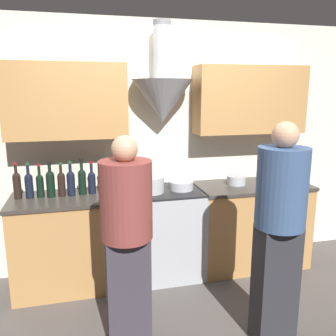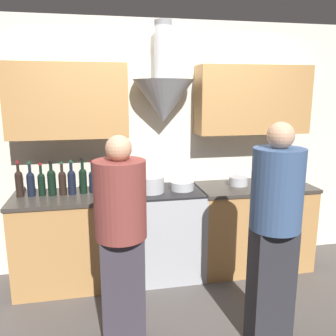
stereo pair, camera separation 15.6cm
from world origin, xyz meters
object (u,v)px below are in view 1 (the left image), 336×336
(wine_bottle_7, at_px, (92,181))
(saucepan, at_px, (236,180))
(stove_range, at_px, (166,232))
(wine_bottle_4, at_px, (61,183))
(wine_bottle_0, at_px, (17,184))
(wine_bottle_2, at_px, (40,184))
(orange_fruit, at_px, (272,179))
(person_foreground_left, at_px, (127,235))
(wine_bottle_8, at_px, (102,180))
(wine_bottle_1, at_px, (29,184))
(wine_bottle_5, at_px, (71,182))
(wine_bottle_9, at_px, (114,179))
(mixing_bowl, at_px, (181,185))
(stock_pot, at_px, (151,184))
(person_foreground_right, at_px, (279,226))
(wine_bottle_3, at_px, (50,182))
(wine_bottle_6, at_px, (82,180))

(wine_bottle_7, distance_m, saucepan, 1.51)
(stove_range, xyz_separation_m, wine_bottle_4, (-1.00, 0.04, 0.58))
(wine_bottle_0, bearing_deg, wine_bottle_2, -0.70)
(wine_bottle_2, distance_m, wine_bottle_7, 0.48)
(wine_bottle_2, height_order, saucepan, wine_bottle_2)
(orange_fruit, bearing_deg, person_foreground_left, -150.73)
(wine_bottle_8, bearing_deg, wine_bottle_1, -179.49)
(wine_bottle_0, xyz_separation_m, wine_bottle_5, (0.48, -0.02, -0.01))
(wine_bottle_9, xyz_separation_m, person_foreground_left, (-0.01, -0.98, -0.18))
(wine_bottle_1, bearing_deg, saucepan, -0.35)
(wine_bottle_9, relative_size, mixing_bowl, 1.43)
(wine_bottle_7, distance_m, wine_bottle_9, 0.21)
(wine_bottle_7, bearing_deg, stock_pot, -10.23)
(wine_bottle_5, xyz_separation_m, wine_bottle_8, (0.30, 0.02, -0.01))
(wine_bottle_2, relative_size, person_foreground_right, 0.19)
(wine_bottle_0, relative_size, wine_bottle_2, 1.08)
(wine_bottle_2, bearing_deg, mixing_bowl, -2.98)
(wine_bottle_2, distance_m, stock_pot, 1.04)
(saucepan, height_order, person_foreground_right, person_foreground_right)
(stove_range, relative_size, orange_fruit, 11.54)
(saucepan, bearing_deg, person_foreground_left, -143.21)
(wine_bottle_1, xyz_separation_m, wine_bottle_3, (0.19, -0.01, 0.01))
(stove_range, height_order, person_foreground_right, person_foreground_right)
(wine_bottle_1, bearing_deg, mixing_bowl, -2.64)
(saucepan, bearing_deg, mixing_bowl, -175.04)
(wine_bottle_1, xyz_separation_m, wine_bottle_2, (0.10, 0.00, -0.01))
(stove_range, distance_m, wine_bottle_6, 1.01)
(wine_bottle_1, bearing_deg, wine_bottle_5, -1.90)
(mixing_bowl, bearing_deg, wine_bottle_2, 177.02)
(wine_bottle_7, bearing_deg, person_foreground_right, -44.33)
(stock_pot, xyz_separation_m, person_foreground_left, (-0.36, -0.90, -0.12))
(wine_bottle_0, distance_m, saucepan, 2.19)
(wine_bottle_2, xyz_separation_m, person_foreground_right, (1.76, -1.25, -0.11))
(saucepan, xyz_separation_m, person_foreground_left, (-1.31, -0.98, -0.09))
(wine_bottle_7, height_order, wine_bottle_8, wine_bottle_8)
(wine_bottle_3, relative_size, wine_bottle_6, 0.95)
(wine_bottle_6, xyz_separation_m, person_foreground_right, (1.38, -1.25, -0.12))
(wine_bottle_2, xyz_separation_m, wine_bottle_8, (0.58, 0.00, 0.00))
(person_foreground_right, bearing_deg, stove_range, 115.22)
(wine_bottle_0, relative_size, wine_bottle_1, 1.02)
(wine_bottle_4, bearing_deg, wine_bottle_6, 4.84)
(wine_bottle_7, bearing_deg, wine_bottle_1, -178.81)
(wine_bottle_3, xyz_separation_m, person_foreground_right, (1.66, -1.23, -0.12))
(wine_bottle_5, bearing_deg, wine_bottle_6, 10.21)
(wine_bottle_1, height_order, wine_bottle_5, same)
(wine_bottle_1, relative_size, wine_bottle_3, 1.01)
(wine_bottle_7, distance_m, person_foreground_left, 1.04)
(wine_bottle_7, xyz_separation_m, person_foreground_right, (1.28, -1.25, -0.11))
(wine_bottle_9, xyz_separation_m, person_foreground_right, (1.07, -1.23, -0.12))
(orange_fruit, bearing_deg, wine_bottle_8, 179.03)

